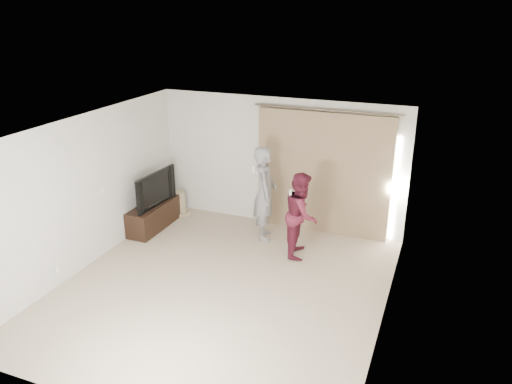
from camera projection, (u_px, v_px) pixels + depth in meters
floor at (222, 288)px, 7.98m from camera, size 5.50×5.50×0.00m
wall_back at (280, 163)px, 9.90m from camera, size 5.00×0.04×2.60m
wall_left at (86, 192)px, 8.37m from camera, size 0.04×5.50×2.60m
ceiling at (218, 130)px, 7.05m from camera, size 5.00×5.50×0.01m
curtain at (323, 174)px, 9.56m from camera, size 2.80×0.11×2.46m
tv_console at (154, 216)px, 10.04m from camera, size 0.46×1.33×0.51m
tv at (151, 188)px, 9.82m from camera, size 0.23×1.21×0.69m
scratching_post at (181, 205)px, 10.69m from camera, size 0.38×0.38×0.51m
person_man at (265, 193)px, 9.40m from camera, size 0.64×0.78×1.82m
person_woman at (301, 214)px, 8.82m from camera, size 0.70×0.84×1.54m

